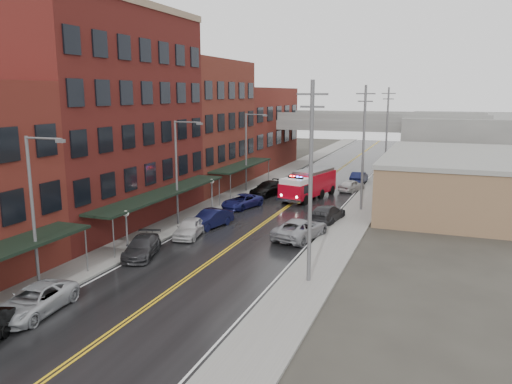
% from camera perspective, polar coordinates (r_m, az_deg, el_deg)
% --- Properties ---
extents(road, '(11.00, 160.00, 0.02)m').
position_cam_1_polar(road, '(46.50, 2.11, -2.76)').
color(road, black).
rests_on(road, ground).
extents(sidewalk_left, '(3.00, 160.00, 0.15)m').
position_cam_1_polar(sidewalk_left, '(49.22, -5.98, -1.95)').
color(sidewalk_left, slate).
rests_on(sidewalk_left, ground).
extents(sidewalk_right, '(3.00, 160.00, 0.15)m').
position_cam_1_polar(sidewalk_right, '(44.79, 11.02, -3.43)').
color(sidewalk_right, slate).
rests_on(sidewalk_right, ground).
extents(curb_left, '(0.30, 160.00, 0.15)m').
position_cam_1_polar(curb_left, '(48.52, -4.23, -2.11)').
color(curb_left, gray).
rests_on(curb_left, ground).
extents(curb_right, '(0.30, 160.00, 0.15)m').
position_cam_1_polar(curb_right, '(45.08, 8.95, -3.26)').
color(curb_right, gray).
rests_on(curb_right, ground).
extents(brick_building_b, '(9.00, 20.00, 18.00)m').
position_cam_1_polar(brick_building_b, '(45.24, -17.13, 7.89)').
color(brick_building_b, '#551816').
rests_on(brick_building_b, ground).
extents(brick_building_c, '(9.00, 15.00, 15.00)m').
position_cam_1_polar(brick_building_c, '(60.13, -6.79, 7.59)').
color(brick_building_c, maroon).
rests_on(brick_building_c, ground).
extents(brick_building_far, '(9.00, 20.00, 12.00)m').
position_cam_1_polar(brick_building_far, '(76.17, -0.67, 7.29)').
color(brick_building_far, maroon).
rests_on(brick_building_far, ground).
extents(tan_building, '(14.00, 22.00, 5.00)m').
position_cam_1_polar(tan_building, '(53.56, 22.17, 1.00)').
color(tan_building, '#8F6C4D').
rests_on(tan_building, ground).
extents(right_far_block, '(18.00, 30.00, 8.00)m').
position_cam_1_polar(right_far_block, '(83.21, 23.20, 5.34)').
color(right_far_block, slate).
rests_on(right_far_block, ground).
extents(awning_1, '(2.60, 18.00, 3.09)m').
position_cam_1_polar(awning_1, '(42.71, -10.48, -0.11)').
color(awning_1, black).
rests_on(awning_1, ground).
extents(awning_2, '(2.60, 13.00, 3.09)m').
position_cam_1_polar(awning_2, '(58.17, -1.58, 3.07)').
color(awning_2, black).
rests_on(awning_2, ground).
extents(globe_lamp_1, '(0.44, 0.44, 3.12)m').
position_cam_1_polar(globe_lamp_1, '(36.56, -14.61, -3.29)').
color(globe_lamp_1, '#59595B').
rests_on(globe_lamp_1, ground).
extents(globe_lamp_2, '(0.44, 0.44, 3.12)m').
position_cam_1_polar(globe_lamp_2, '(48.37, -5.08, 0.54)').
color(globe_lamp_2, '#59595B').
rests_on(globe_lamp_2, ground).
extents(street_lamp_0, '(2.64, 0.22, 9.00)m').
position_cam_1_polar(street_lamp_0, '(30.05, -23.87, -1.40)').
color(street_lamp_0, '#59595B').
rests_on(street_lamp_0, ground).
extents(street_lamp_1, '(2.64, 0.22, 9.00)m').
position_cam_1_polar(street_lamp_1, '(42.72, -8.80, 2.94)').
color(street_lamp_1, '#59595B').
rests_on(street_lamp_1, ground).
extents(street_lamp_2, '(2.64, 0.22, 9.00)m').
position_cam_1_polar(street_lamp_2, '(57.09, -0.91, 5.14)').
color(street_lamp_2, '#59595B').
rests_on(street_lamp_2, ground).
extents(utility_pole_0, '(1.80, 0.24, 12.00)m').
position_cam_1_polar(utility_pole_0, '(29.12, 6.26, 1.38)').
color(utility_pole_0, '#59595B').
rests_on(utility_pole_0, ground).
extents(utility_pole_1, '(1.80, 0.24, 12.00)m').
position_cam_1_polar(utility_pole_1, '(48.58, 12.18, 5.14)').
color(utility_pole_1, '#59595B').
rests_on(utility_pole_1, ground).
extents(utility_pole_2, '(1.80, 0.24, 12.00)m').
position_cam_1_polar(utility_pole_2, '(68.36, 14.72, 6.73)').
color(utility_pole_2, '#59595B').
rests_on(utility_pole_2, ground).
extents(overpass, '(40.00, 10.00, 7.50)m').
position_cam_1_polar(overpass, '(76.34, 9.86, 7.12)').
color(overpass, slate).
rests_on(overpass, ground).
extents(fire_truck, '(4.80, 8.77, 3.06)m').
position_cam_1_polar(fire_truck, '(54.05, 5.98, 0.95)').
color(fire_truck, '#AD0719').
rests_on(fire_truck, ground).
extents(parked_car_left_2, '(2.81, 5.26, 1.41)m').
position_cam_1_polar(parked_car_left_2, '(28.79, -24.00, -11.29)').
color(parked_car_left_2, '#A9ACB1').
rests_on(parked_car_left_2, ground).
extents(parked_car_left_3, '(3.28, 5.10, 1.38)m').
position_cam_1_polar(parked_car_left_3, '(35.99, -12.92, -6.13)').
color(parked_car_left_3, '#2B2B2E').
rests_on(parked_car_left_3, ground).
extents(parked_car_left_4, '(2.49, 4.62, 1.49)m').
position_cam_1_polar(parked_car_left_4, '(40.08, -7.58, -4.06)').
color(parked_car_left_4, silver).
rests_on(parked_car_left_4, ground).
extents(parked_car_left_5, '(2.64, 4.86, 1.52)m').
position_cam_1_polar(parked_car_left_5, '(42.63, -5.22, -3.06)').
color(parked_car_left_5, black).
rests_on(parked_car_left_5, ground).
extents(parked_car_left_6, '(3.43, 5.26, 1.35)m').
position_cam_1_polar(parked_car_left_6, '(49.64, -1.61, -1.07)').
color(parked_car_left_6, '#161953').
rests_on(parked_car_left_6, ground).
extents(parked_car_left_7, '(3.40, 5.73, 1.56)m').
position_cam_1_polar(parked_car_left_7, '(55.68, 1.36, 0.39)').
color(parked_car_left_7, black).
rests_on(parked_car_left_7, ground).
extents(parked_car_right_0, '(3.80, 6.19, 1.60)m').
position_cam_1_polar(parked_car_right_0, '(39.37, 5.10, -4.20)').
color(parked_car_right_0, gray).
rests_on(parked_car_right_0, ground).
extents(parked_car_right_1, '(2.75, 5.45, 1.52)m').
position_cam_1_polar(parked_car_right_1, '(44.85, 8.11, -2.41)').
color(parked_car_right_1, '#2A2A2D').
rests_on(parked_car_right_1, ground).
extents(parked_car_right_2, '(2.87, 4.50, 1.42)m').
position_cam_1_polar(parked_car_right_2, '(58.97, 10.85, 0.74)').
color(parked_car_right_2, '#BCBCBC').
rests_on(parked_car_right_2, ground).
extents(parked_car_right_3, '(1.70, 4.64, 1.52)m').
position_cam_1_polar(parked_car_right_3, '(64.41, 11.69, 1.63)').
color(parked_car_right_3, black).
rests_on(parked_car_right_3, ground).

